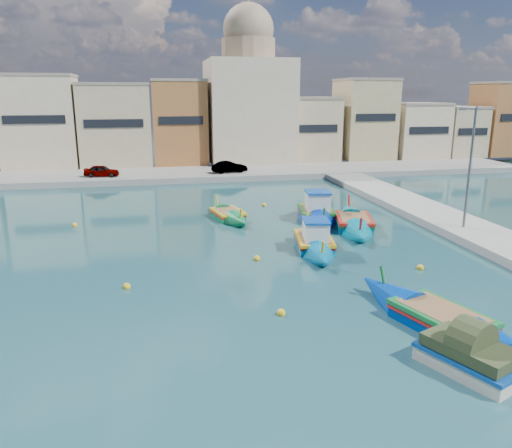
{
  "coord_description": "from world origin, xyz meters",
  "views": [
    {
      "loc": [
        -1.59,
        -21.42,
        8.77
      ],
      "look_at": [
        4.0,
        6.0,
        1.4
      ],
      "focal_mm": 35.0,
      "sensor_mm": 36.0,
      "label": 1
    }
  ],
  "objects_px": {
    "luzzu_turquoise_cabin": "(314,242)",
    "luzzu_blue_cabin": "(316,214)",
    "luzzu_cyan_mid": "(354,224)",
    "luzzu_blue_south": "(441,321)",
    "luzzu_green": "(228,216)",
    "quay_street_lamp": "(469,167)",
    "church_block": "(249,96)",
    "tender_near": "(469,358)"
  },
  "relations": [
    {
      "from": "quay_street_lamp",
      "to": "luzzu_cyan_mid",
      "type": "height_order",
      "value": "quay_street_lamp"
    },
    {
      "from": "luzzu_cyan_mid",
      "to": "tender_near",
      "type": "height_order",
      "value": "luzzu_cyan_mid"
    },
    {
      "from": "church_block",
      "to": "luzzu_cyan_mid",
      "type": "bearing_deg",
      "value": -87.68
    },
    {
      "from": "luzzu_blue_south",
      "to": "tender_near",
      "type": "distance_m",
      "value": 3.1
    },
    {
      "from": "luzzu_cyan_mid",
      "to": "luzzu_turquoise_cabin",
      "type": "bearing_deg",
      "value": -136.88
    },
    {
      "from": "luzzu_cyan_mid",
      "to": "church_block",
      "type": "bearing_deg",
      "value": 92.32
    },
    {
      "from": "church_block",
      "to": "luzzu_blue_cabin",
      "type": "relative_size",
      "value": 2.03
    },
    {
      "from": "luzzu_turquoise_cabin",
      "to": "luzzu_blue_south",
      "type": "xyz_separation_m",
      "value": [
        1.61,
        -10.77,
        -0.06
      ]
    },
    {
      "from": "luzzu_blue_south",
      "to": "luzzu_green",
      "type": "bearing_deg",
      "value": 106.43
    },
    {
      "from": "quay_street_lamp",
      "to": "luzzu_turquoise_cabin",
      "type": "height_order",
      "value": "quay_street_lamp"
    },
    {
      "from": "luzzu_cyan_mid",
      "to": "luzzu_green",
      "type": "relative_size",
      "value": 1.32
    },
    {
      "from": "church_block",
      "to": "luzzu_blue_cabin",
      "type": "xyz_separation_m",
      "value": [
        -0.42,
        -28.23,
        -8.01
      ]
    },
    {
      "from": "church_block",
      "to": "luzzu_blue_south",
      "type": "distance_m",
      "value": 46.36
    },
    {
      "from": "luzzu_blue_cabin",
      "to": "luzzu_blue_south",
      "type": "bearing_deg",
      "value": -92.24
    },
    {
      "from": "luzzu_turquoise_cabin",
      "to": "luzzu_green",
      "type": "bearing_deg",
      "value": 116.19
    },
    {
      "from": "luzzu_blue_south",
      "to": "tender_near",
      "type": "xyz_separation_m",
      "value": [
        -0.83,
        -2.98,
        0.21
      ]
    },
    {
      "from": "tender_near",
      "to": "luzzu_cyan_mid",
      "type": "bearing_deg",
      "value": 79.63
    },
    {
      "from": "church_block",
      "to": "luzzu_turquoise_cabin",
      "type": "relative_size",
      "value": 2.12
    },
    {
      "from": "luzzu_blue_cabin",
      "to": "luzzu_cyan_mid",
      "type": "distance_m",
      "value": 3.35
    },
    {
      "from": "luzzu_turquoise_cabin",
      "to": "luzzu_blue_south",
      "type": "height_order",
      "value": "luzzu_turquoise_cabin"
    },
    {
      "from": "quay_street_lamp",
      "to": "luzzu_turquoise_cabin",
      "type": "relative_size",
      "value": 0.89
    },
    {
      "from": "luzzu_green",
      "to": "luzzu_blue_south",
      "type": "bearing_deg",
      "value": -73.57
    },
    {
      "from": "quay_street_lamp",
      "to": "luzzu_blue_south",
      "type": "height_order",
      "value": "quay_street_lamp"
    },
    {
      "from": "luzzu_cyan_mid",
      "to": "luzzu_blue_south",
      "type": "bearing_deg",
      "value": -99.27
    },
    {
      "from": "quay_street_lamp",
      "to": "luzzu_blue_cabin",
      "type": "distance_m",
      "value": 10.52
    },
    {
      "from": "luzzu_turquoise_cabin",
      "to": "luzzu_blue_cabin",
      "type": "xyz_separation_m",
      "value": [
        2.29,
        6.62,
        0.05
      ]
    },
    {
      "from": "church_block",
      "to": "luzzu_cyan_mid",
      "type": "xyz_separation_m",
      "value": [
        1.26,
        -31.13,
        -8.12
      ]
    },
    {
      "from": "luzzu_blue_cabin",
      "to": "luzzu_blue_south",
      "type": "xyz_separation_m",
      "value": [
        -0.68,
        -17.4,
        -0.12
      ]
    },
    {
      "from": "church_block",
      "to": "luzzu_blue_cabin",
      "type": "height_order",
      "value": "church_block"
    },
    {
      "from": "quay_street_lamp",
      "to": "luzzu_blue_cabin",
      "type": "relative_size",
      "value": 0.85
    },
    {
      "from": "quay_street_lamp",
      "to": "luzzu_green",
      "type": "bearing_deg",
      "value": 153.27
    },
    {
      "from": "luzzu_green",
      "to": "church_block",
      "type": "bearing_deg",
      "value": 76.18
    },
    {
      "from": "luzzu_blue_cabin",
      "to": "tender_near",
      "type": "bearing_deg",
      "value": -94.25
    },
    {
      "from": "church_block",
      "to": "luzzu_blue_south",
      "type": "xyz_separation_m",
      "value": [
        -1.1,
        -45.63,
        -8.13
      ]
    },
    {
      "from": "luzzu_turquoise_cabin",
      "to": "luzzu_blue_cabin",
      "type": "relative_size",
      "value": 0.96
    },
    {
      "from": "luzzu_turquoise_cabin",
      "to": "tender_near",
      "type": "xyz_separation_m",
      "value": [
        0.78,
        -13.76,
        0.15
      ]
    },
    {
      "from": "church_block",
      "to": "luzzu_cyan_mid",
      "type": "relative_size",
      "value": 2.01
    },
    {
      "from": "church_block",
      "to": "quay_street_lamp",
      "type": "height_order",
      "value": "church_block"
    },
    {
      "from": "luzzu_turquoise_cabin",
      "to": "luzzu_blue_cabin",
      "type": "bearing_deg",
      "value": 70.9
    },
    {
      "from": "quay_street_lamp",
      "to": "luzzu_green",
      "type": "relative_size",
      "value": 1.11
    },
    {
      "from": "quay_street_lamp",
      "to": "tender_near",
      "type": "distance_m",
      "value": 17.79
    },
    {
      "from": "luzzu_cyan_mid",
      "to": "luzzu_green",
      "type": "height_order",
      "value": "luzzu_cyan_mid"
    }
  ]
}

